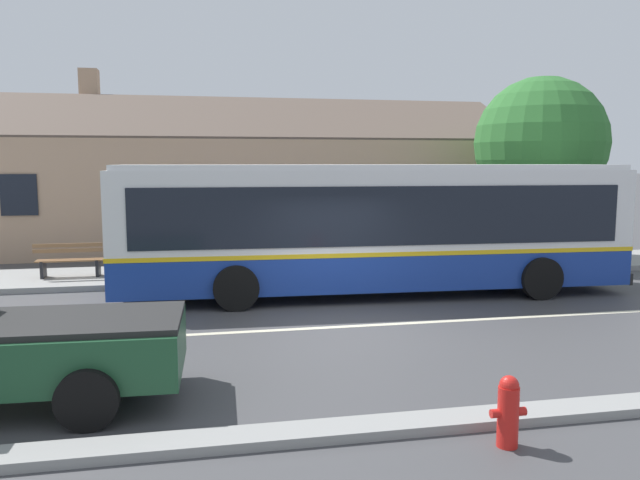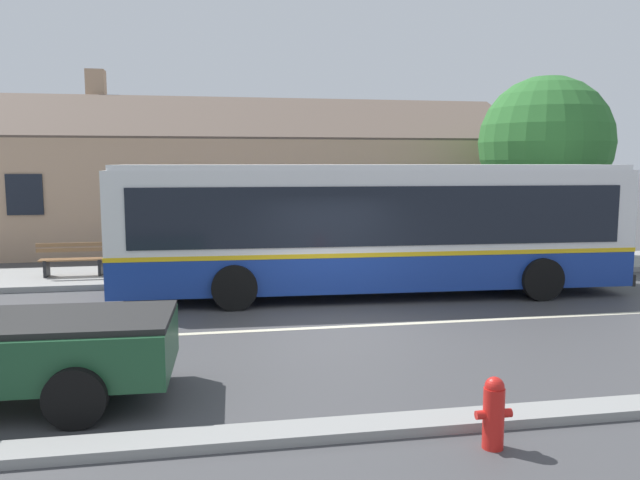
{
  "view_description": "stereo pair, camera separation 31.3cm",
  "coord_description": "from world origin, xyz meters",
  "views": [
    {
      "loc": [
        -2.82,
        -11.58,
        3.2
      ],
      "look_at": [
        0.18,
        3.42,
        1.29
      ],
      "focal_mm": 35.0,
      "sensor_mm": 36.0,
      "label": 1
    },
    {
      "loc": [
        -2.52,
        -11.64,
        3.2
      ],
      "look_at": [
        0.18,
        3.42,
        1.29
      ],
      "focal_mm": 35.0,
      "sensor_mm": 36.0,
      "label": 2
    }
  ],
  "objects": [
    {
      "name": "fire_hydrant",
      "position": [
        0.58,
        -5.4,
        0.43
      ],
      "size": [
        0.42,
        0.24,
        0.83
      ],
      "color": "red",
      "rests_on": "ground"
    },
    {
      "name": "bench_by_building",
      "position": [
        -6.14,
        5.83,
        0.57
      ],
      "size": [
        1.74,
        0.51,
        0.94
      ],
      "color": "brown",
      "rests_on": "sidewalk_far"
    },
    {
      "name": "lane_divider_stripe",
      "position": [
        0.0,
        0.0,
        0.0
      ],
      "size": [
        60.0,
        0.16,
        0.01
      ],
      "primitive_type": "cube",
      "color": "beige",
      "rests_on": "ground"
    },
    {
      "name": "community_building",
      "position": [
        -1.22,
        13.56,
        2.11
      ],
      "size": [
        20.74,
        8.22,
        6.78
      ],
      "color": "tan",
      "rests_on": "ground"
    },
    {
      "name": "transit_bus",
      "position": [
        1.4,
        2.9,
        1.69
      ],
      "size": [
        12.32,
        3.09,
        3.15
      ],
      "color": "navy",
      "rests_on": "ground"
    },
    {
      "name": "bus_stop_sign",
      "position": [
        8.2,
        4.99,
        1.64
      ],
      "size": [
        0.36,
        0.07,
        2.4
      ],
      "color": "gray",
      "rests_on": "sidewalk_far"
    },
    {
      "name": "curb_near",
      "position": [
        0.0,
        -4.75,
        0.06
      ],
      "size": [
        60.0,
        0.5,
        0.12
      ],
      "primitive_type": "cube",
      "color": "gray",
      "rests_on": "ground"
    },
    {
      "name": "street_tree_primary",
      "position": [
        8.03,
        6.75,
        3.81
      ],
      "size": [
        4.18,
        4.18,
        5.91
      ],
      "color": "#4C3828",
      "rests_on": "ground"
    },
    {
      "name": "ground_plane",
      "position": [
        0.0,
        0.0,
        0.0
      ],
      "size": [
        300.0,
        300.0,
        0.0
      ],
      "primitive_type": "plane",
      "color": "#424244"
    },
    {
      "name": "sidewalk_far",
      "position": [
        0.0,
        6.0,
        0.07
      ],
      "size": [
        60.0,
        3.0,
        0.15
      ],
      "primitive_type": "cube",
      "color": "gray",
      "rests_on": "ground"
    }
  ]
}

